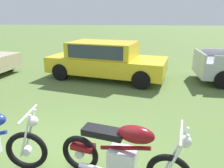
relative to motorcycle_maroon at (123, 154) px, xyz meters
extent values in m
torus|color=black|center=(-1.53, 0.11, -0.15)|extent=(0.67, 0.13, 0.67)
cylinder|color=silver|center=(-1.53, 0.11, -0.15)|extent=(0.15, 0.11, 0.14)
cylinder|color=silver|center=(-1.47, 0.20, 0.17)|extent=(0.27, 0.05, 0.72)
cylinder|color=silver|center=(-1.46, 0.02, 0.17)|extent=(0.27, 0.05, 0.72)
cylinder|color=silver|center=(-1.43, 0.11, 0.50)|extent=(0.07, 0.64, 0.03)
sphere|color=silver|center=(-1.37, 0.12, 0.38)|extent=(0.17, 0.17, 0.16)
torus|color=black|center=(-0.68, 0.16, -0.17)|extent=(0.62, 0.23, 0.62)
cylinder|color=silver|center=(-0.68, 0.16, -0.17)|extent=(0.16, 0.13, 0.14)
cylinder|color=silver|center=(0.71, -0.07, 0.16)|extent=(0.27, 0.10, 0.74)
cylinder|color=silver|center=(0.67, -0.24, 0.16)|extent=(0.27, 0.10, 0.74)
cube|color=silver|center=(0.00, 0.01, -0.10)|extent=(0.46, 0.38, 0.32)
cylinder|color=maroon|center=(0.02, 0.00, 0.10)|extent=(0.73, 0.23, 0.21)
ellipsoid|color=maroon|center=(0.17, -0.04, 0.35)|extent=(0.57, 0.37, 0.24)
cube|color=black|center=(-0.30, 0.07, 0.29)|extent=(0.64, 0.37, 0.10)
cube|color=maroon|center=(-0.62, 0.15, -0.03)|extent=(0.39, 0.26, 0.08)
cylinder|color=silver|center=(0.73, -0.17, 0.50)|extent=(0.18, 0.63, 0.03)
sphere|color=silver|center=(0.79, -0.18, 0.38)|extent=(0.19, 0.19, 0.16)
cylinder|color=black|center=(-5.58, 6.19, -0.16)|extent=(0.66, 0.30, 0.64)
cube|color=gold|center=(-0.97, 5.46, 0.07)|extent=(4.85, 2.83, 0.60)
cube|color=gold|center=(-1.12, 5.50, 0.65)|extent=(2.81, 2.18, 0.60)
cube|color=#2D3842|center=(-1.12, 5.50, 0.67)|extent=(2.46, 2.13, 0.48)
cylinder|color=black|center=(0.76, 5.94, -0.16)|extent=(0.67, 0.36, 0.64)
cylinder|color=black|center=(0.37, 4.27, -0.16)|extent=(0.67, 0.36, 0.64)
cylinder|color=black|center=(-2.31, 6.66, -0.16)|extent=(0.67, 0.36, 0.64)
cylinder|color=black|center=(-2.70, 4.98, -0.16)|extent=(0.67, 0.36, 0.64)
cube|color=#B2B5BA|center=(2.52, 5.44, 0.51)|extent=(0.15, 1.63, 0.28)
cylinder|color=black|center=(3.21, 6.21, -0.16)|extent=(0.65, 0.25, 0.64)
cylinder|color=black|center=(3.14, 4.61, -0.16)|extent=(0.65, 0.25, 0.64)
camera|label=1|loc=(0.12, -2.53, 1.87)|focal=33.38mm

